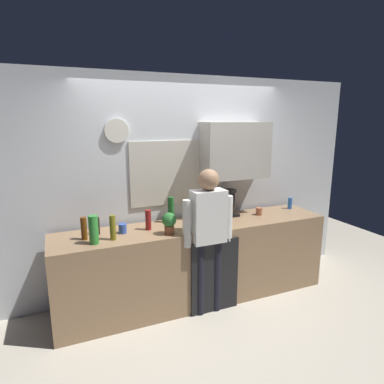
% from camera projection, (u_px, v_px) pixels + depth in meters
% --- Properties ---
extents(ground_plane, '(8.00, 8.00, 0.00)m').
position_uv_depth(ground_plane, '(207.00, 311.00, 3.67)').
color(ground_plane, beige).
extents(kitchen_counter, '(3.17, 0.64, 0.92)m').
position_uv_depth(kitchen_counter, '(197.00, 262.00, 3.84)').
color(kitchen_counter, '#937251').
rests_on(kitchen_counter, ground_plane).
extents(dishwasher_panel, '(0.56, 0.02, 0.83)m').
position_uv_depth(dishwasher_panel, '(215.00, 277.00, 3.58)').
color(dishwasher_panel, black).
rests_on(dishwasher_panel, ground_plane).
extents(back_wall_assembly, '(4.77, 0.42, 2.60)m').
position_uv_depth(back_wall_assembly, '(189.00, 180.00, 4.03)').
color(back_wall_assembly, silver).
rests_on(back_wall_assembly, ground_plane).
extents(coffee_maker, '(0.20, 0.20, 0.33)m').
position_uv_depth(coffee_maker, '(228.00, 204.00, 4.08)').
color(coffee_maker, black).
rests_on(coffee_maker, kitchen_counter).
extents(bottle_red_vinegar, '(0.06, 0.06, 0.22)m').
position_uv_depth(bottle_red_vinegar, '(148.00, 220.00, 3.54)').
color(bottle_red_vinegar, maroon).
rests_on(bottle_red_vinegar, kitchen_counter).
extents(bottle_amber_beer, '(0.06, 0.06, 0.23)m').
position_uv_depth(bottle_amber_beer, '(84.00, 228.00, 3.24)').
color(bottle_amber_beer, brown).
rests_on(bottle_amber_beer, kitchen_counter).
extents(bottle_dark_sauce, '(0.06, 0.06, 0.18)m').
position_uv_depth(bottle_dark_sauce, '(97.00, 226.00, 3.40)').
color(bottle_dark_sauce, black).
rests_on(bottle_dark_sauce, kitchen_counter).
extents(bottle_olive_oil, '(0.06, 0.06, 0.25)m').
position_uv_depth(bottle_olive_oil, '(113.00, 228.00, 3.24)').
color(bottle_olive_oil, olive).
rests_on(bottle_olive_oil, kitchen_counter).
extents(bottle_clear_soda, '(0.09, 0.09, 0.28)m').
position_uv_depth(bottle_clear_soda, '(94.00, 230.00, 3.13)').
color(bottle_clear_soda, '#2D8C33').
rests_on(bottle_clear_soda, kitchen_counter).
extents(bottle_green_wine, '(0.07, 0.07, 0.30)m').
position_uv_depth(bottle_green_wine, '(171.00, 210.00, 3.78)').
color(bottle_green_wine, '#195923').
rests_on(bottle_green_wine, kitchen_counter).
extents(cup_yellow_cup, '(0.07, 0.07, 0.08)m').
position_uv_depth(cup_yellow_cup, '(206.00, 216.00, 3.92)').
color(cup_yellow_cup, yellow).
rests_on(cup_yellow_cup, kitchen_counter).
extents(cup_blue_mug, '(0.08, 0.08, 0.10)m').
position_uv_depth(cup_blue_mug, '(123.00, 229.00, 3.44)').
color(cup_blue_mug, '#3351B2').
rests_on(cup_blue_mug, kitchen_counter).
extents(cup_terracotta_mug, '(0.08, 0.08, 0.09)m').
position_uv_depth(cup_terracotta_mug, '(259.00, 211.00, 4.10)').
color(cup_terracotta_mug, '#B26647').
rests_on(cup_terracotta_mug, kitchen_counter).
extents(potted_plant, '(0.15, 0.15, 0.23)m').
position_uv_depth(potted_plant, '(169.00, 222.00, 3.40)').
color(potted_plant, '#9E5638').
rests_on(potted_plant, kitchen_counter).
extents(dish_soap, '(0.06, 0.06, 0.18)m').
position_uv_depth(dish_soap, '(290.00, 203.00, 4.38)').
color(dish_soap, blue).
rests_on(dish_soap, kitchen_counter).
extents(person_at_sink, '(0.57, 0.22, 1.60)m').
position_uv_depth(person_at_sink, '(208.00, 230.00, 3.46)').
color(person_at_sink, black).
rests_on(person_at_sink, ground_plane).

